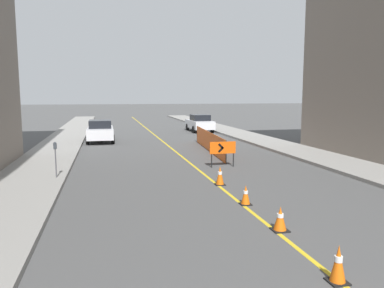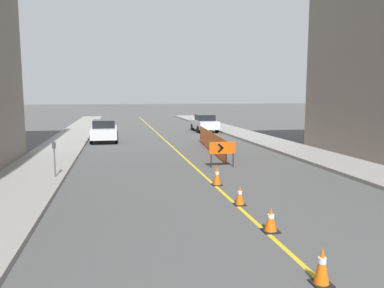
{
  "view_description": "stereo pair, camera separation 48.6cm",
  "coord_description": "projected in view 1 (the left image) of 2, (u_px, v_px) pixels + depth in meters",
  "views": [
    {
      "loc": [
        -4.04,
        3.55,
        3.35
      ],
      "look_at": [
        0.03,
        21.15,
        1.0
      ],
      "focal_mm": 35.0,
      "sensor_mm": 36.0,
      "label": 1
    },
    {
      "loc": [
        -3.57,
        3.45,
        3.35
      ],
      "look_at": [
        0.03,
        21.15,
        1.0
      ],
      "focal_mm": 35.0,
      "sensor_mm": 36.0,
      "label": 2
    }
  ],
  "objects": [
    {
      "name": "lane_stripe",
      "position": [
        161.0,
        140.0,
        28.28
      ],
      "size": [
        0.12,
        62.89,
        0.01
      ],
      "color": "gold",
      "rests_on": "ground_plane"
    },
    {
      "name": "sidewalk_left",
      "position": [
        63.0,
        142.0,
        26.7
      ],
      "size": [
        2.83,
        62.89,
        0.16
      ],
      "color": "gray",
      "rests_on": "ground_plane"
    },
    {
      "name": "safety_mesh_fence",
      "position": [
        209.0,
        141.0,
        22.72
      ],
      "size": [
        0.76,
        8.89,
        1.16
      ],
      "rotation": [
        0.0,
        0.0,
        1.49
      ],
      "color": "#EF560C",
      "rests_on": "ground_plane"
    },
    {
      "name": "parked_car_curb_near",
      "position": [
        100.0,
        131.0,
        27.05
      ],
      "size": [
        1.93,
        4.31,
        1.59
      ],
      "rotation": [
        0.0,
        0.0,
        -0.0
      ],
      "color": "silver",
      "rests_on": "ground_plane"
    },
    {
      "name": "parked_car_curb_mid",
      "position": [
        200.0,
        123.0,
        34.82
      ],
      "size": [
        1.94,
        4.32,
        1.59
      ],
      "rotation": [
        0.0,
        0.0,
        0.01
      ],
      "color": "silver",
      "rests_on": "ground_plane"
    },
    {
      "name": "traffic_cone_third",
      "position": [
        338.0,
        264.0,
        6.71
      ],
      "size": [
        0.35,
        0.35,
        0.71
      ],
      "color": "black",
      "rests_on": "ground_plane"
    },
    {
      "name": "traffic_cone_fourth",
      "position": [
        280.0,
        219.0,
        9.3
      ],
      "size": [
        0.4,
        0.4,
        0.61
      ],
      "color": "black",
      "rests_on": "ground_plane"
    },
    {
      "name": "traffic_cone_fifth",
      "position": [
        246.0,
        195.0,
        11.53
      ],
      "size": [
        0.34,
        0.34,
        0.62
      ],
      "color": "black",
      "rests_on": "ground_plane"
    },
    {
      "name": "traffic_cone_farthest",
      "position": [
        220.0,
        176.0,
        14.06
      ],
      "size": [
        0.37,
        0.37,
        0.72
      ],
      "color": "black",
      "rests_on": "ground_plane"
    },
    {
      "name": "parking_meter_near_curb",
      "position": [
        55.0,
        152.0,
        14.56
      ],
      "size": [
        0.12,
        0.11,
        1.4
      ],
      "color": "#4C4C51",
      "rests_on": "sidewalk_left"
    },
    {
      "name": "sidewalk_right",
      "position": [
        249.0,
        137.0,
        29.85
      ],
      "size": [
        2.83,
        62.89,
        0.16
      ],
      "color": "gray",
      "rests_on": "ground_plane"
    },
    {
      "name": "arrow_barricade_primary",
      "position": [
        223.0,
        149.0,
        17.51
      ],
      "size": [
        1.26,
        0.08,
        1.2
      ],
      "rotation": [
        0.0,
        0.0,
        -0.0
      ],
      "color": "#EF560C",
      "rests_on": "ground_plane"
    }
  ]
}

